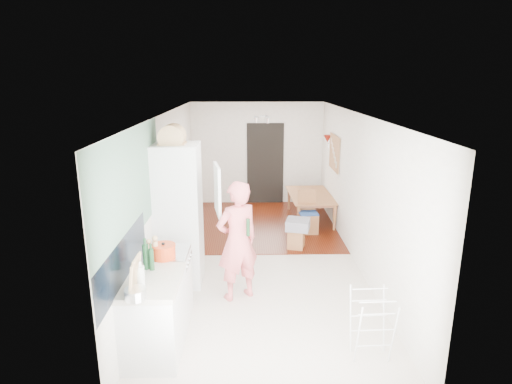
{
  "coord_description": "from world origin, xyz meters",
  "views": [
    {
      "loc": [
        -0.24,
        -6.87,
        3.07
      ],
      "look_at": [
        -0.09,
        0.2,
        1.17
      ],
      "focal_mm": 30.0,
      "sensor_mm": 36.0,
      "label": 1
    }
  ],
  "objects_px": {
    "dining_chair": "(308,212)",
    "stool": "(296,239)",
    "dining_table": "(311,209)",
    "person": "(237,231)",
    "drying_rack": "(371,326)"
  },
  "relations": [
    {
      "from": "dining_table",
      "to": "dining_chair",
      "type": "relative_size",
      "value": 1.6
    },
    {
      "from": "dining_table",
      "to": "dining_chair",
      "type": "xyz_separation_m",
      "value": [
        -0.19,
        -0.83,
        0.19
      ]
    },
    {
      "from": "stool",
      "to": "drying_rack",
      "type": "height_order",
      "value": "drying_rack"
    },
    {
      "from": "dining_chair",
      "to": "drying_rack",
      "type": "relative_size",
      "value": 1.1
    },
    {
      "from": "person",
      "to": "dining_chair",
      "type": "bearing_deg",
      "value": -146.58
    },
    {
      "from": "dining_table",
      "to": "drying_rack",
      "type": "bearing_deg",
      "value": 177.44
    },
    {
      "from": "dining_chair",
      "to": "stool",
      "type": "distance_m",
      "value": 0.91
    },
    {
      "from": "person",
      "to": "dining_table",
      "type": "xyz_separation_m",
      "value": [
        1.56,
        3.45,
        -0.77
      ]
    },
    {
      "from": "person",
      "to": "drying_rack",
      "type": "distance_m",
      "value": 2.15
    },
    {
      "from": "drying_rack",
      "to": "dining_table",
      "type": "bearing_deg",
      "value": 87.45
    },
    {
      "from": "dining_table",
      "to": "stool",
      "type": "xyz_separation_m",
      "value": [
        -0.52,
        -1.65,
        -0.06
      ]
    },
    {
      "from": "dining_table",
      "to": "drying_rack",
      "type": "xyz_separation_m",
      "value": [
        -0.04,
        -4.84,
        0.15
      ]
    },
    {
      "from": "dining_chair",
      "to": "stool",
      "type": "relative_size",
      "value": 2.33
    },
    {
      "from": "stool",
      "to": "drying_rack",
      "type": "distance_m",
      "value": 3.23
    },
    {
      "from": "person",
      "to": "dining_table",
      "type": "relative_size",
      "value": 1.46
    }
  ]
}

